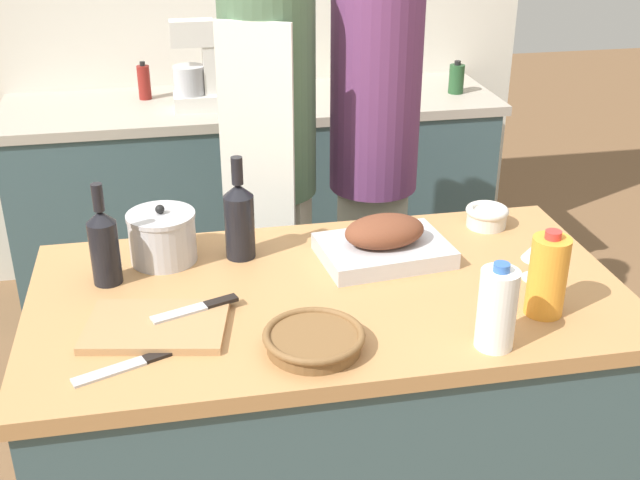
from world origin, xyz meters
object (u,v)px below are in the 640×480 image
Objects in this scene: stock_pot at (162,237)px; knife_paring at (198,308)px; condiment_bottle_tall at (456,79)px; condiment_bottle_extra at (368,69)px; milk_jug at (497,309)px; person_cook_guest at (374,151)px; cutting_board at (156,326)px; wicker_basket at (314,339)px; stand_mixer at (195,73)px; mixing_bowl at (487,216)px; wine_glass_left at (538,251)px; wine_bottle_green at (239,218)px; condiment_bottle_short at (144,82)px; person_cook_aproned at (270,152)px; juice_jug at (548,276)px; roasting_pan at (384,243)px; wine_bottle_dark at (104,245)px.

stock_pot is 0.86× the size of knife_paring.
condiment_bottle_extra is (-0.34, 0.22, 0.01)m from condiment_bottle_tall.
milk_jug is 0.12× the size of person_cook_guest.
person_cook_guest is at bearing 51.92° from cutting_board.
stand_mixer reaches higher than wicker_basket.
wine_glass_left reaches higher than mixing_bowl.
knife_paring is at bearing -111.48° from person_cook_guest.
person_cook_guest is at bearing 102.03° from wine_glass_left.
wine_bottle_green reaches higher than condiment_bottle_short.
stock_pot is 0.10× the size of person_cook_aproned.
stand_mixer is (0.18, 1.65, 0.16)m from cutting_board.
mixing_bowl is 0.61× the size of milk_jug.
person_cook_guest reaches higher than mixing_bowl.
condiment_bottle_short is 1.02m from person_cook_aproned.
stand_mixer is 0.21× the size of person_cook_aproned.
juice_jug is 0.58× the size of stand_mixer.
wine_bottle_green is 0.77× the size of stand_mixer.
roasting_pan reaches higher than cutting_board.
wine_glass_left is 1.84m from condiment_bottle_extra.
mixing_bowl is at bearing 22.15° from knife_paring.
wicker_basket is at bearing 171.02° from milk_jug.
roasting_pan is 1.72m from condiment_bottle_short.
condiment_bottle_tall is 1.34m from condiment_bottle_short.
wine_glass_left is (0.34, -0.18, 0.03)m from roasting_pan.
cutting_board is at bearing -127.75° from condiment_bottle_tall.
juice_jug is 0.78m from wine_bottle_green.
person_cook_guest reaches higher than condiment_bottle_extra.
wine_glass_left is 0.84m from knife_paring.
wine_bottle_green is 1.97× the size of condiment_bottle_tall.
mixing_bowl is at bearing 4.51° from wine_bottle_green.
roasting_pan is 2.50× the size of condiment_bottle_tall.
juice_jug is 1.04× the size of milk_jug.
wine_glass_left is at bearing -102.74° from condiment_bottle_tall.
milk_jug is (-0.21, -0.59, 0.06)m from mixing_bowl.
condiment_bottle_extra is (0.86, 1.86, 0.07)m from knife_paring.
person_cook_guest reaches higher than cutting_board.
condiment_bottle_tall is (0.42, 1.78, -0.02)m from juice_jug.
wine_bottle_dark is (-1.05, -0.13, 0.07)m from mixing_bowl.
juice_jug is 2.14m from condiment_bottle_short.
person_cook_aproned reaches higher than condiment_bottle_tall.
roasting_pan is at bearing 130.82° from juice_jug.
stand_mixer reaches higher than stock_pot.
roasting_pan is 1.61m from condiment_bottle_tall.
condiment_bottle_short reaches higher than cutting_board.
condiment_bottle_tall is at bearing 51.49° from wine_bottle_green.
cutting_board is at bearing -156.21° from knife_paring.
wine_bottle_green is 0.16× the size of person_cook_aproned.
person_cook_guest is at bearing -50.96° from stand_mixer.
cutting_board is 3.14× the size of wine_glass_left.
mixing_bowl is at bearing -91.08° from condiment_bottle_extra.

